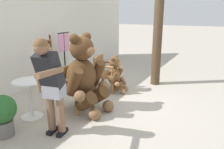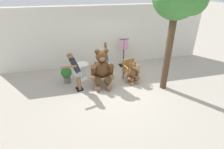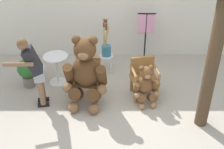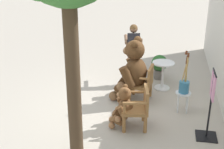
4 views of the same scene
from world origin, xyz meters
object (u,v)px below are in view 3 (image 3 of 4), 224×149
(teddy_bear_small, at_px, (145,85))
(brush_bucket, at_px, (105,48))
(teddy_bear_large, at_px, (84,72))
(round_side_table, at_px, (55,66))
(clothing_display_stand, at_px, (144,37))
(white_stool, at_px, (105,59))
(person_visitor, at_px, (32,67))
(wooden_chair_left, at_px, (87,76))
(potted_plant, at_px, (26,71))
(wooden_chair_right, at_px, (143,76))

(teddy_bear_small, xyz_separation_m, brush_bucket, (-0.84, 1.21, 0.23))
(teddy_bear_large, height_order, round_side_table, teddy_bear_large)
(teddy_bear_large, xyz_separation_m, clothing_display_stand, (1.37, 1.63, -0.03))
(teddy_bear_large, bearing_deg, white_stool, 71.18)
(person_visitor, distance_m, white_stool, 2.00)
(person_visitor, bearing_deg, round_side_table, 70.24)
(wooden_chair_left, relative_size, white_stool, 1.87)
(teddy_bear_large, distance_m, teddy_bear_small, 1.28)
(teddy_bear_small, height_order, white_stool, teddy_bear_small)
(potted_plant, bearing_deg, brush_bucket, 18.65)
(wooden_chair_left, bearing_deg, clothing_display_stand, 45.34)
(wooden_chair_left, bearing_deg, brush_bucket, 67.33)
(round_side_table, bearing_deg, person_visitor, -109.76)
(brush_bucket, distance_m, round_side_table, 1.25)
(wooden_chair_right, relative_size, white_stool, 1.87)
(person_visitor, xyz_separation_m, white_stool, (1.42, 1.29, -0.57))
(white_stool, distance_m, brush_bucket, 0.31)
(wooden_chair_left, height_order, brush_bucket, brush_bucket)
(wooden_chair_left, height_order, round_side_table, wooden_chair_left)
(person_visitor, xyz_separation_m, potted_plant, (-0.36, 0.69, -0.52))
(teddy_bear_small, xyz_separation_m, potted_plant, (-2.62, 0.61, -0.04))
(clothing_display_stand, bearing_deg, round_side_table, -156.07)
(brush_bucket, height_order, clothing_display_stand, brush_bucket)
(teddy_bear_large, relative_size, potted_plant, 2.24)
(person_visitor, distance_m, round_side_table, 0.98)
(potted_plant, bearing_deg, clothing_display_stand, 20.84)
(wooden_chair_right, height_order, brush_bucket, brush_bucket)
(person_visitor, relative_size, clothing_display_stand, 1.14)
(teddy_bear_small, distance_m, clothing_display_stand, 1.69)
(wooden_chair_left, height_order, white_stool, wooden_chair_left)
(white_stool, distance_m, clothing_display_stand, 1.12)
(wooden_chair_left, distance_m, teddy_bear_large, 0.39)
(clothing_display_stand, bearing_deg, white_stool, -155.18)
(teddy_bear_small, distance_m, brush_bucket, 1.50)
(wooden_chair_left, distance_m, potted_plant, 1.43)
(round_side_table, relative_size, clothing_display_stand, 0.53)
(person_visitor, height_order, brush_bucket, person_visitor)
(wooden_chair_right, height_order, white_stool, wooden_chair_right)
(wooden_chair_left, relative_size, brush_bucket, 0.91)
(teddy_bear_large, relative_size, clothing_display_stand, 1.12)
(person_visitor, height_order, potted_plant, person_visitor)
(teddy_bear_small, relative_size, round_side_table, 1.23)
(brush_bucket, bearing_deg, teddy_bear_large, -108.67)
(round_side_table, bearing_deg, clothing_display_stand, 23.93)
(brush_bucket, relative_size, potted_plant, 1.40)
(wooden_chair_left, xyz_separation_m, brush_bucket, (0.39, 0.93, 0.20))
(teddy_bear_large, height_order, brush_bucket, teddy_bear_large)
(white_stool, xyz_separation_m, brush_bucket, (-0.00, 0.00, 0.31))
(round_side_table, xyz_separation_m, potted_plant, (-0.65, -0.11, -0.05))
(teddy_bear_large, bearing_deg, wooden_chair_left, 86.77)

